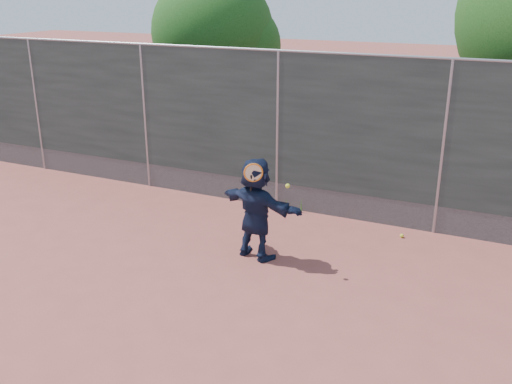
% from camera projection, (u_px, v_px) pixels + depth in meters
% --- Properties ---
extents(ground, '(80.00, 80.00, 0.00)m').
position_uv_depth(ground, '(183.00, 286.00, 8.24)').
color(ground, '#9E4C42').
rests_on(ground, ground).
extents(player, '(1.60, 0.87, 1.64)m').
position_uv_depth(player, '(256.00, 209.00, 8.87)').
color(player, '#151E3A').
rests_on(player, ground).
extents(ball_ground, '(0.07, 0.07, 0.07)m').
position_uv_depth(ball_ground, '(402.00, 236.00, 9.81)').
color(ball_ground, '#CCD52F').
rests_on(ball_ground, ground).
extents(fence, '(20.00, 0.06, 3.03)m').
position_uv_depth(fence, '(278.00, 128.00, 10.69)').
color(fence, '#38423D').
rests_on(fence, ground).
extents(swing_action, '(0.73, 0.17, 0.51)m').
position_uv_depth(swing_action, '(257.00, 175.00, 8.45)').
color(swing_action, orange).
rests_on(swing_action, ground).
extents(tree_left, '(3.15, 3.00, 4.53)m').
position_uv_depth(tree_left, '(219.00, 36.00, 13.96)').
color(tree_left, '#382314').
rests_on(tree_left, ground).
extents(weed_clump, '(0.68, 0.07, 0.30)m').
position_uv_depth(weed_clump, '(288.00, 204.00, 10.97)').
color(weed_clump, '#387226').
rests_on(weed_clump, ground).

